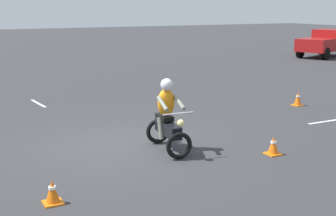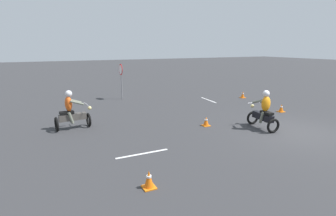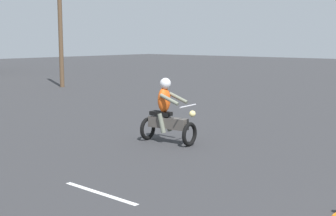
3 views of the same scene
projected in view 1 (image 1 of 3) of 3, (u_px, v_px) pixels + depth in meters
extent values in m
plane|color=#333335|center=(119.00, 145.00, 11.14)|extent=(120.00, 120.00, 0.00)
torus|color=black|center=(179.00, 146.00, 10.06)|extent=(0.17, 0.61, 0.60)
torus|color=black|center=(158.00, 131.00, 11.25)|extent=(0.17, 0.61, 0.60)
cube|color=black|center=(168.00, 129.00, 10.61)|extent=(1.12, 0.36, 0.28)
cube|color=black|center=(164.00, 117.00, 10.76)|extent=(0.59, 0.32, 0.10)
cylinder|color=silver|center=(178.00, 114.00, 9.96)|extent=(0.11, 0.70, 0.04)
sphere|color=#F2E08C|center=(181.00, 123.00, 9.88)|extent=(0.18, 0.18, 0.16)
ellipsoid|color=orange|center=(166.00, 103.00, 10.59)|extent=(0.32, 0.43, 0.64)
cylinder|color=slate|center=(163.00, 104.00, 10.24)|extent=(0.55, 0.15, 0.27)
cylinder|color=slate|center=(179.00, 102.00, 10.38)|extent=(0.55, 0.15, 0.27)
cylinder|color=slate|center=(161.00, 128.00, 10.65)|extent=(0.26, 0.15, 0.51)
cylinder|color=slate|center=(172.00, 127.00, 10.75)|extent=(0.26, 0.15, 0.51)
sphere|color=silver|center=(167.00, 85.00, 10.47)|extent=(0.31, 0.31, 0.28)
cylinder|color=black|center=(321.00, 49.00, 32.07)|extent=(0.49, 0.80, 0.76)
cylinder|color=black|center=(326.00, 54.00, 28.71)|extent=(0.49, 0.80, 0.76)
cylinder|color=black|center=(300.00, 52.00, 29.83)|extent=(0.49, 0.80, 0.76)
cube|color=maroon|center=(317.00, 45.00, 29.57)|extent=(2.59, 2.90, 0.80)
cube|color=maroon|center=(330.00, 39.00, 30.89)|extent=(2.33, 2.14, 1.30)
cube|color=black|center=(335.00, 34.00, 31.28)|extent=(1.64, 0.68, 0.56)
cube|color=orange|center=(273.00, 154.00, 10.44)|extent=(0.32, 0.32, 0.03)
cone|color=orange|center=(273.00, 145.00, 10.39)|extent=(0.24, 0.24, 0.39)
cylinder|color=white|center=(273.00, 142.00, 10.38)|extent=(0.13, 0.13, 0.05)
cube|color=orange|center=(298.00, 105.00, 15.56)|extent=(0.32, 0.32, 0.03)
cone|color=orange|center=(298.00, 98.00, 15.51)|extent=(0.24, 0.24, 0.43)
cylinder|color=white|center=(298.00, 96.00, 15.50)|extent=(0.13, 0.13, 0.05)
cube|color=orange|center=(53.00, 203.00, 7.85)|extent=(0.32, 0.32, 0.03)
cone|color=orange|center=(52.00, 191.00, 7.80)|extent=(0.24, 0.24, 0.39)
cylinder|color=white|center=(52.00, 188.00, 7.79)|extent=(0.13, 0.13, 0.05)
cube|color=silver|center=(332.00, 120.00, 13.52)|extent=(0.12, 1.78, 0.01)
cube|color=silver|center=(38.00, 103.00, 15.90)|extent=(1.47, 0.22, 0.01)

